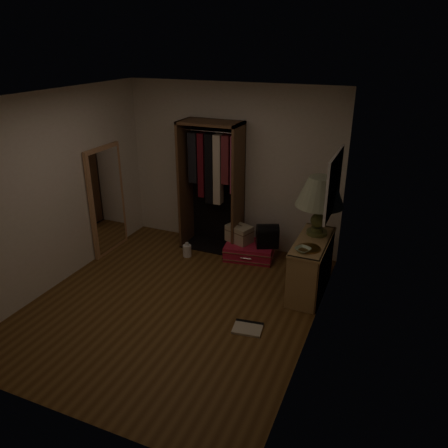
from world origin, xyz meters
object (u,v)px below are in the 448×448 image
at_px(console_bookshelf, 311,264).
at_px(floor_mirror, 107,200).
at_px(open_wardrobe, 213,176).
at_px(pink_suitcase, 249,251).
at_px(black_bag, 267,235).
at_px(table_lamp, 320,193).
at_px(train_case, 239,233).
at_px(white_jug, 187,250).

height_order(console_bookshelf, floor_mirror, floor_mirror).
bearing_deg(console_bookshelf, open_wardrobe, 157.54).
xyz_separation_m(pink_suitcase, black_bag, (0.27, 0.03, 0.30)).
relative_size(console_bookshelf, table_lamp, 1.37).
bearing_deg(black_bag, train_case, 155.75).
bearing_deg(black_bag, pink_suitcase, 162.76).
xyz_separation_m(floor_mirror, train_case, (1.98, 0.63, -0.48)).
height_order(open_wardrobe, train_case, open_wardrobe).
distance_m(pink_suitcase, black_bag, 0.41).
distance_m(train_case, white_jug, 0.87).
height_order(floor_mirror, white_jug, floor_mirror).
bearing_deg(train_case, floor_mirror, -141.58).
xyz_separation_m(train_case, black_bag, (0.46, 0.00, 0.05)).
bearing_deg(floor_mirror, table_lamp, 3.95).
height_order(console_bookshelf, pink_suitcase, console_bookshelf).
xyz_separation_m(console_bookshelf, train_case, (-1.26, 0.59, -0.02)).
relative_size(console_bookshelf, pink_suitcase, 1.35).
height_order(train_case, table_lamp, table_lamp).
bearing_deg(pink_suitcase, table_lamp, -28.16).
distance_m(floor_mirror, pink_suitcase, 2.36).
bearing_deg(black_bag, table_lamp, -51.29).
distance_m(open_wardrobe, black_bag, 1.25).
distance_m(open_wardrobe, train_case, 0.99).
height_order(train_case, white_jug, train_case).
relative_size(floor_mirror, white_jug, 7.23).
bearing_deg(table_lamp, train_case, 162.11).
distance_m(table_lamp, white_jug, 2.35).
relative_size(pink_suitcase, table_lamp, 1.02).
distance_m(console_bookshelf, floor_mirror, 3.27).
height_order(open_wardrobe, table_lamp, open_wardrobe).
bearing_deg(pink_suitcase, open_wardrobe, 156.98).
bearing_deg(white_jug, train_case, 27.06).
height_order(train_case, black_bag, black_bag).
distance_m(train_case, black_bag, 0.46).
bearing_deg(floor_mirror, console_bookshelf, 0.75).
bearing_deg(white_jug, pink_suitcase, 20.43).
height_order(table_lamp, white_jug, table_lamp).
relative_size(open_wardrobe, black_bag, 5.18).
relative_size(open_wardrobe, pink_suitcase, 2.47).
height_order(open_wardrobe, floor_mirror, open_wardrobe).
bearing_deg(open_wardrobe, white_jug, -114.29).
bearing_deg(console_bookshelf, table_lamp, 88.33).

